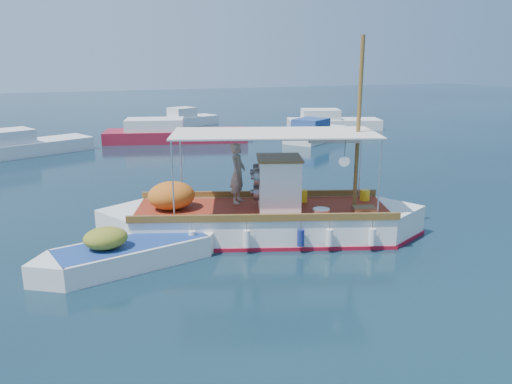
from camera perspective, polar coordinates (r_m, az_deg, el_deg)
name	(u,v)px	position (r m, az deg, el deg)	size (l,w,h in m)	color
ground	(282,237)	(16.29, 2.94, -5.17)	(160.00, 160.00, 0.00)	black
fishing_caique	(260,219)	(16.17, 0.47, -3.13)	(10.07, 5.35, 6.52)	white
dinghy	(130,255)	(14.54, -14.15, -6.95)	(5.59, 2.48, 1.40)	white
bg_boat_nw	(21,147)	(32.99, -25.30, 4.65)	(8.01, 5.22, 1.80)	silver
bg_boat_n	(172,134)	(35.45, -9.57, 6.51)	(10.14, 5.32, 1.80)	maroon
bg_boat_ne	(315,134)	(35.64, 6.76, 6.65)	(5.92, 4.97, 1.80)	silver
bg_boat_e	(331,123)	(41.86, 8.55, 7.83)	(7.92, 4.94, 1.80)	silver
bg_boat_far_n	(188,120)	(43.67, -7.80, 8.15)	(5.30, 3.73, 1.80)	silver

